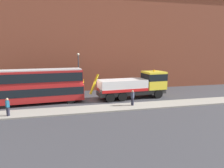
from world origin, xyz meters
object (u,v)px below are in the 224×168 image
at_px(street_lamp, 79,70).
at_px(double_decker_bus, 36,85).
at_px(pedestrian_bystander, 133,98).
at_px(pedestrian_onlooker, 8,107).
at_px(recovery_tow_truck, 135,85).

bearing_deg(street_lamp, double_decker_bus, -137.58).
bearing_deg(pedestrian_bystander, street_lamp, -16.79).
xyz_separation_m(pedestrian_onlooker, pedestrian_bystander, (12.67, 0.78, 0.00)).
distance_m(pedestrian_onlooker, pedestrian_bystander, 12.69).
relative_size(double_decker_bus, pedestrian_onlooker, 6.53).
xyz_separation_m(recovery_tow_truck, pedestrian_onlooker, (-14.41, -4.74, -0.77)).
xyz_separation_m(double_decker_bus, pedestrian_onlooker, (-2.09, -4.71, -1.25)).
relative_size(recovery_tow_truck, street_lamp, 1.75).
bearing_deg(pedestrian_onlooker, street_lamp, 23.15).
bearing_deg(street_lamp, pedestrian_bystander, -60.13).
height_order(recovery_tow_truck, pedestrian_bystander, recovery_tow_truck).
bearing_deg(pedestrian_onlooker, recovery_tow_truck, -10.74).
height_order(double_decker_bus, street_lamp, street_lamp).
xyz_separation_m(recovery_tow_truck, pedestrian_bystander, (-1.74, -3.96, -0.77)).
height_order(double_decker_bus, pedestrian_onlooker, double_decker_bus).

